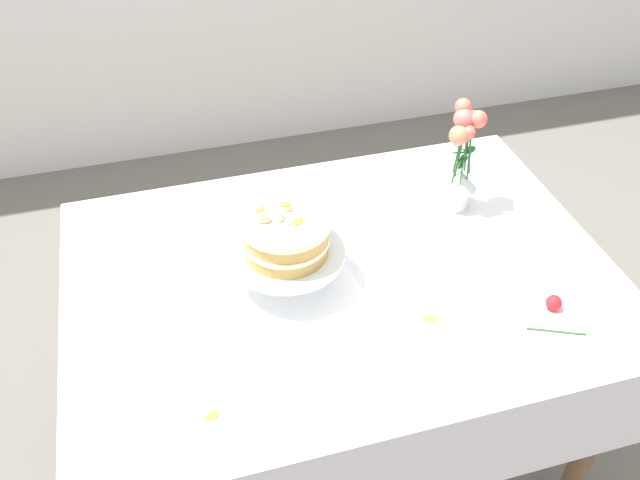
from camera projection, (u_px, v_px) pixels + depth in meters
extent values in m
plane|color=#666059|center=(337.00, 436.00, 2.22)|extent=(12.00, 12.00, 0.00)
cube|color=white|center=(341.00, 276.00, 1.75)|extent=(1.40, 1.00, 0.03)
cube|color=white|center=(406.00, 475.00, 1.48)|extent=(1.40, 0.01, 0.27)
cylinder|color=brown|center=(594.00, 432.00, 1.82)|extent=(0.06, 0.06, 0.71)
cylinder|color=brown|center=(123.00, 313.00, 2.16)|extent=(0.06, 0.06, 0.71)
cylinder|color=brown|center=(466.00, 246.00, 2.41)|extent=(0.06, 0.06, 0.71)
cube|color=white|center=(288.00, 280.00, 1.71)|extent=(0.36, 0.36, 0.00)
cylinder|color=silver|center=(288.00, 278.00, 1.71)|extent=(0.11, 0.11, 0.01)
cylinder|color=silver|center=(287.00, 266.00, 1.68)|extent=(0.03, 0.03, 0.07)
cylinder|color=silver|center=(287.00, 253.00, 1.65)|extent=(0.29, 0.29, 0.01)
cylinder|color=tan|center=(286.00, 246.00, 1.64)|extent=(0.21, 0.21, 0.03)
cylinder|color=beige|center=(286.00, 238.00, 1.62)|extent=(0.21, 0.21, 0.01)
cylinder|color=tan|center=(286.00, 231.00, 1.61)|extent=(0.21, 0.21, 0.03)
cylinder|color=beige|center=(285.00, 222.00, 1.59)|extent=(0.22, 0.22, 0.02)
ellipsoid|color=#E56B51|center=(265.00, 220.00, 1.57)|extent=(0.03, 0.02, 0.01)
ellipsoid|color=orange|center=(298.00, 221.00, 1.57)|extent=(0.04, 0.04, 0.00)
ellipsoid|color=#E56B51|center=(288.00, 209.00, 1.61)|extent=(0.03, 0.03, 0.00)
ellipsoid|color=yellow|center=(284.00, 204.00, 1.62)|extent=(0.04, 0.03, 0.01)
ellipsoid|color=yellow|center=(260.00, 209.00, 1.61)|extent=(0.04, 0.03, 0.01)
ellipsoid|color=pink|center=(288.00, 221.00, 1.57)|extent=(0.03, 0.04, 0.00)
ellipsoid|color=#E56B51|center=(281.00, 218.00, 1.58)|extent=(0.02, 0.03, 0.01)
ellipsoid|color=yellow|center=(262.00, 219.00, 1.58)|extent=(0.03, 0.03, 0.00)
cylinder|color=silver|center=(457.00, 197.00, 1.93)|extent=(0.07, 0.07, 0.07)
cone|color=silver|center=(460.00, 179.00, 1.89)|extent=(0.10, 0.10, 0.06)
cylinder|color=#2D6028|center=(470.00, 148.00, 1.84)|extent=(0.03, 0.01, 0.17)
sphere|color=#EF6E57|center=(478.00, 119.00, 1.79)|extent=(0.05, 0.05, 0.05)
ellipsoid|color=#236B2D|center=(470.00, 150.00, 1.83)|extent=(0.05, 0.03, 0.02)
cylinder|color=#2D6028|center=(467.00, 147.00, 1.84)|extent=(0.02, 0.02, 0.17)
sphere|color=#ED7069|center=(473.00, 117.00, 1.80)|extent=(0.04, 0.04, 0.04)
ellipsoid|color=#236B2D|center=(464.00, 158.00, 1.85)|extent=(0.04, 0.05, 0.01)
cylinder|color=#2D6028|center=(460.00, 142.00, 1.83)|extent=(0.01, 0.02, 0.21)
sphere|color=#EB6952|center=(463.00, 106.00, 1.76)|extent=(0.04, 0.04, 0.04)
ellipsoid|color=#236B2D|center=(459.00, 148.00, 1.84)|extent=(0.04, 0.05, 0.01)
cylinder|color=#2D6028|center=(461.00, 149.00, 1.82)|extent=(0.02, 0.01, 0.19)
sphere|color=#EC6861|center=(464.00, 118.00, 1.76)|extent=(0.05, 0.05, 0.05)
ellipsoid|color=#236B2D|center=(459.00, 153.00, 1.83)|extent=(0.05, 0.02, 0.02)
cylinder|color=#2D6028|center=(458.00, 158.00, 1.82)|extent=(0.03, 0.02, 0.15)
sphere|color=#E47857|center=(459.00, 135.00, 1.76)|extent=(0.05, 0.05, 0.05)
ellipsoid|color=#236B2D|center=(461.00, 160.00, 1.83)|extent=(0.05, 0.04, 0.01)
cylinder|color=#2D6028|center=(464.00, 156.00, 1.82)|extent=(0.01, 0.02, 0.16)
sphere|color=#E76459|center=(468.00, 132.00, 1.76)|extent=(0.04, 0.04, 0.04)
ellipsoid|color=#236B2D|center=(460.00, 165.00, 1.84)|extent=(0.03, 0.05, 0.02)
cylinder|color=#2D6028|center=(470.00, 149.00, 1.82)|extent=(0.01, 0.02, 0.19)
sphere|color=#E26F58|center=(477.00, 118.00, 1.75)|extent=(0.04, 0.04, 0.04)
cylinder|color=#2D6028|center=(556.00, 331.00, 1.58)|extent=(0.13, 0.06, 0.01)
sphere|color=red|center=(554.00, 303.00, 1.63)|extent=(0.04, 0.04, 0.04)
ellipsoid|color=orange|center=(212.00, 416.00, 1.40)|extent=(0.04, 0.03, 0.00)
ellipsoid|color=yellow|center=(429.00, 319.00, 1.61)|extent=(0.04, 0.03, 0.00)
ellipsoid|color=orange|center=(289.00, 221.00, 1.90)|extent=(0.04, 0.04, 0.00)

